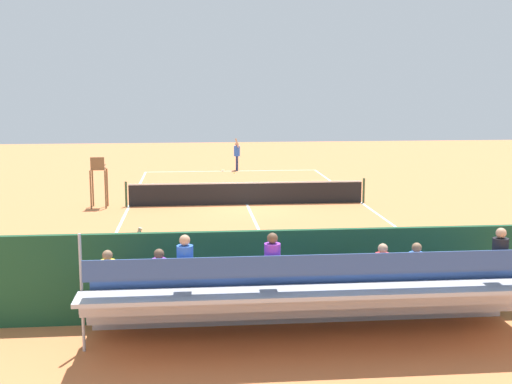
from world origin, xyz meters
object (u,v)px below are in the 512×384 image
equipment_bag (283,301)px  line_judge (136,269)px  bleacher_stand (305,294)px  courtside_bench (370,281)px  tennis_net (247,193)px  tennis_racket (223,170)px  tennis_player (237,153)px  umpire_chair (98,177)px  tennis_ball_near (234,173)px

equipment_bag → line_judge: 3.46m
bleacher_stand → courtside_bench: size_ratio=5.03×
bleacher_stand → tennis_net: bearing=-90.4°
bleacher_stand → tennis_racket: bearing=-89.2°
bleacher_stand → tennis_player: (-0.48, -26.72, 0.04)m
courtside_bench → tennis_racket: (2.27, -24.54, -0.54)m
umpire_chair → line_judge: umpire_chair is taller
umpire_chair → line_judge: bearing=101.0°
tennis_net → bleacher_stand: bearing=89.6°
bleacher_stand → tennis_racket: size_ratio=15.81×
line_judge → tennis_racket: bearing=-97.3°
tennis_player → tennis_racket: size_ratio=3.36×
umpire_chair → tennis_racket: (-5.72, -11.38, -1.30)m
bleacher_stand → umpire_chair: bleacher_stand is taller
tennis_racket → umpire_chair: bearing=63.3°
equipment_bag → line_judge: (3.36, -0.12, 0.84)m
umpire_chair → tennis_ball_near: 11.93m
equipment_bag → tennis_racket: bearing=-89.5°
tennis_player → tennis_racket: 1.31m
equipment_bag → tennis_ball_near: size_ratio=13.64×
tennis_net → equipment_bag: bearing=88.8°
line_judge → umpire_chair: bearing=-79.0°
bleacher_stand → tennis_ball_near: 25.34m
equipment_bag → tennis_racket: size_ratio=1.57×
tennis_player → tennis_racket: bearing=4.4°
bleacher_stand → line_judge: size_ratio=4.70×
bleacher_stand → line_judge: 4.10m
bleacher_stand → tennis_ball_near: (-0.21, -25.32, -0.95)m
tennis_net → line_judge: bearing=74.7°
tennis_ball_near → line_judge: size_ratio=0.03×
tennis_player → line_judge: (4.00, 24.62, 0.00)m
tennis_net → equipment_bag: tennis_net is taller
umpire_chair → tennis_racket: 12.80m
tennis_racket → equipment_bag: bearing=90.5°
courtside_bench → equipment_bag: (2.08, 0.13, -0.38)m
bleacher_stand → courtside_bench: 2.87m
umpire_chair → tennis_racket: size_ratio=3.73×
bleacher_stand → courtside_bench: (-1.91, -2.11, -0.42)m
tennis_racket → courtside_bench: bearing=95.3°
tennis_net → courtside_bench: (-1.79, 13.27, 0.06)m
bleacher_stand → tennis_player: 26.72m
courtside_bench → line_judge: bearing=0.1°
bleacher_stand → tennis_player: bearing=-91.0°
bleacher_stand → line_judge: (3.52, -2.10, 0.04)m
tennis_net → equipment_bag: (0.28, 13.40, -0.32)m
tennis_ball_near → tennis_racket: bearing=-66.6°
tennis_ball_near → line_judge: line_judge is taller
tennis_net → tennis_ball_near: size_ratio=156.06×
tennis_net → tennis_racket: 11.29m
courtside_bench → tennis_player: bearing=-86.7°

